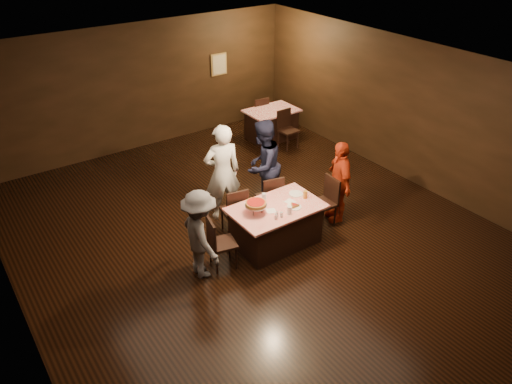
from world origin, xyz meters
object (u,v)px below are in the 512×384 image
at_px(back_table, 271,124).
at_px(diner_grey_knit, 200,235).
at_px(main_table, 276,225).
at_px(glass_front_left, 290,210).
at_px(chair_far_right, 269,197).
at_px(chair_far_left, 234,209).
at_px(pizza_stand, 256,204).
at_px(chair_back_far, 258,114).
at_px(diner_red_shirt, 339,181).
at_px(glass_amber, 305,195).
at_px(plate_empty, 296,194).
at_px(glass_back, 264,197).
at_px(diner_navy_hoodie, 263,166).
at_px(chair_end_left, 223,242).
at_px(diner_white_jacket, 222,173).
at_px(chair_back_near, 288,130).
at_px(chair_end_right, 323,202).

distance_m(back_table, diner_grey_knit, 5.61).
bearing_deg(main_table, glass_front_left, -80.54).
bearing_deg(diner_grey_knit, main_table, -86.84).
xyz_separation_m(main_table, chair_far_right, (0.40, 0.75, 0.09)).
bearing_deg(chair_far_left, main_table, 127.56).
bearing_deg(pizza_stand, main_table, -7.13).
distance_m(chair_back_far, diner_red_shirt, 4.53).
relative_size(pizza_stand, glass_amber, 2.71).
distance_m(back_table, pizza_stand, 4.85).
height_order(main_table, plate_empty, plate_empty).
xyz_separation_m(chair_far_right, glass_front_left, (-0.35, -1.05, 0.37)).
distance_m(pizza_stand, glass_back, 0.44).
bearing_deg(back_table, main_table, -125.46).
relative_size(chair_far_right, glass_back, 6.79).
bearing_deg(diner_grey_knit, plate_empty, -82.42).
bearing_deg(diner_navy_hoodie, chair_end_left, 11.58).
xyz_separation_m(chair_back_far, diner_white_jacket, (-2.96, -3.05, 0.48)).
height_order(chair_end_left, chair_back_near, same).
xyz_separation_m(plate_empty, glass_back, (-0.60, 0.15, 0.06)).
relative_size(main_table, glass_back, 11.43).
height_order(chair_back_near, chair_back_far, same).
height_order(chair_far_left, chair_end_left, same).
bearing_deg(plate_empty, diner_white_jacket, 126.07).
height_order(chair_far_left, diner_navy_hoodie, diner_navy_hoodie).
height_order(chair_end_left, diner_white_jacket, diner_white_jacket).
height_order(main_table, glass_front_left, glass_front_left).
bearing_deg(chair_end_right, chair_far_left, -113.44).
bearing_deg(back_table, chair_back_far, 90.00).
height_order(diner_white_jacket, diner_grey_knit, diner_white_jacket).
height_order(diner_grey_knit, glass_back, diner_grey_knit).
bearing_deg(pizza_stand, chair_end_left, -175.91).
relative_size(chair_end_left, plate_empty, 3.80).
bearing_deg(chair_far_left, diner_navy_hoodie, -146.84).
relative_size(chair_back_far, glass_amber, 6.79).
xyz_separation_m(back_table, pizza_stand, (-3.07, -3.70, 0.57)).
bearing_deg(diner_navy_hoodie, chair_back_far, -147.58).
relative_size(chair_back_near, chair_back_far, 1.00).
xyz_separation_m(diner_white_jacket, diner_navy_hoodie, (0.82, -0.14, -0.04)).
bearing_deg(chair_back_far, diner_navy_hoodie, 59.16).
xyz_separation_m(chair_far_right, glass_back, (-0.45, -0.45, 0.37)).
distance_m(chair_far_left, diner_white_jacket, 0.74).
bearing_deg(chair_far_left, back_table, -126.17).
xyz_separation_m(chair_back_far, glass_front_left, (-2.62, -4.65, 0.37)).
bearing_deg(plate_empty, diner_red_shirt, -9.27).
bearing_deg(chair_end_left, pizza_stand, -73.47).
distance_m(pizza_stand, plate_empty, 0.97).
xyz_separation_m(chair_end_right, diner_navy_hoodie, (-0.57, 1.16, 0.45)).
bearing_deg(chair_back_far, back_table, 92.97).
bearing_deg(chair_back_far, chair_back_near, 92.97).
height_order(chair_back_near, glass_front_left, chair_back_near).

